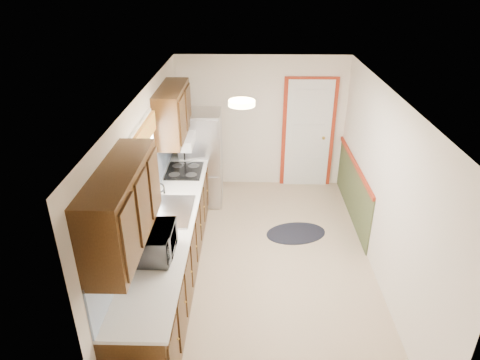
{
  "coord_description": "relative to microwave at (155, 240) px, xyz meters",
  "views": [
    {
      "loc": [
        -0.21,
        -4.84,
        3.73
      ],
      "look_at": [
        -0.33,
        0.29,
        1.15
      ],
      "focal_mm": 32.0,
      "sensor_mm": 36.0,
      "label": 1
    }
  ],
  "objects": [
    {
      "name": "microwave",
      "position": [
        0.0,
        0.0,
        0.0
      ],
      "size": [
        0.31,
        0.56,
        0.38
      ],
      "primitive_type": "imported",
      "rotation": [
        0.0,
        0.0,
        1.57
      ],
      "color": "white",
      "rests_on": "kitchen_run"
    },
    {
      "name": "room_shell",
      "position": [
        1.2,
        1.1,
        0.07
      ],
      "size": [
        3.2,
        5.2,
        2.52
      ],
      "color": "tan",
      "rests_on": "ground"
    },
    {
      "name": "ceiling_fixture",
      "position": [
        0.9,
        0.9,
        1.23
      ],
      "size": [
        0.3,
        0.3,
        0.06
      ],
      "primitive_type": "cylinder",
      "color": "#FFD88C",
      "rests_on": "room_shell"
    },
    {
      "name": "refrigerator",
      "position": [
        0.18,
        2.87,
        -0.32
      ],
      "size": [
        0.68,
        0.69,
        1.63
      ],
      "rotation": [
        0.0,
        0.0,
        0.01
      ],
      "color": "#B7B7BC",
      "rests_on": "ground"
    },
    {
      "name": "cooktop",
      "position": [
        0.01,
        2.08,
        -0.18
      ],
      "size": [
        0.53,
        0.63,
        0.02
      ],
      "primitive_type": "cube",
      "color": "black",
      "rests_on": "kitchen_run"
    },
    {
      "name": "kitchen_run",
      "position": [
        -0.04,
        0.81,
        -0.32
      ],
      "size": [
        0.63,
        4.0,
        2.2
      ],
      "color": "#361F0C",
      "rests_on": "ground"
    },
    {
      "name": "rug",
      "position": [
        1.73,
        1.85,
        -1.12
      ],
      "size": [
        1.05,
        0.8,
        0.01
      ],
      "primitive_type": "ellipsoid",
      "rotation": [
        0.0,
        0.0,
        0.23
      ],
      "color": "black",
      "rests_on": "ground"
    },
    {
      "name": "back_wall_trim",
      "position": [
        2.19,
        3.31,
        -0.24
      ],
      "size": [
        1.12,
        2.3,
        2.08
      ],
      "color": "#992610",
      "rests_on": "ground"
    }
  ]
}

